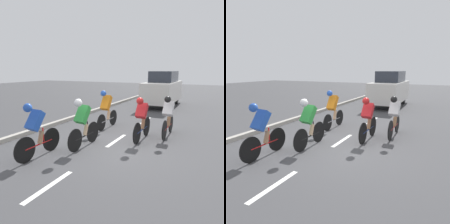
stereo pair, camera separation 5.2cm
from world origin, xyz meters
The scene contains 11 objects.
ground_plane centered at (0.00, 0.00, 0.00)m, with size 60.00×60.00×0.00m, color #424244.
lane_stripe_near centered at (0.00, 2.61, 0.00)m, with size 0.12×1.40×0.01m, color white.
lane_stripe_mid centered at (0.00, -0.59, 0.00)m, with size 0.12×1.40×0.01m, color white.
lane_stripe_far centered at (0.00, -3.79, 0.00)m, with size 0.12×1.40×0.01m, color white.
curb centered at (3.20, -0.59, 0.07)m, with size 0.20×27.30×0.14m, color #A8A399.
cyclist_red centered at (-0.73, -0.98, 0.76)m, with size 0.33×1.70×1.46m.
cyclist_white centered at (-1.41, -1.78, 0.76)m, with size 0.34×1.72×1.45m.
cyclist_orange centered at (1.01, -1.82, 0.81)m, with size 0.33×1.67×1.53m.
cyclist_blue centered at (1.30, 1.60, 0.79)m, with size 0.34×1.64×1.50m.
cyclist_green centered at (0.62, 0.43, 0.80)m, with size 0.35×1.64×1.51m.
support_car centered at (0.32, -8.28, 1.10)m, with size 1.70×4.31×2.20m.
Camera 1 is at (-2.92, 5.67, 2.32)m, focal length 35.00 mm.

